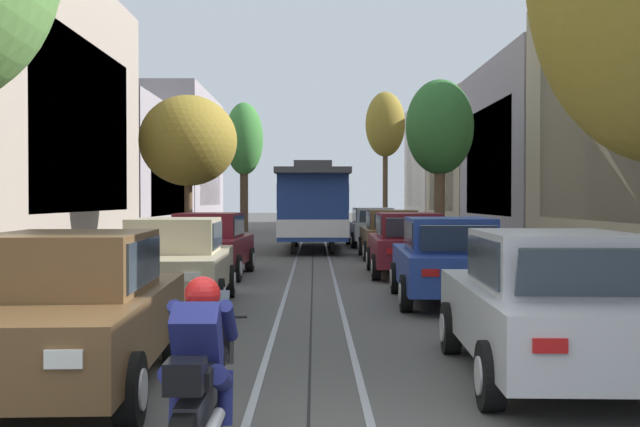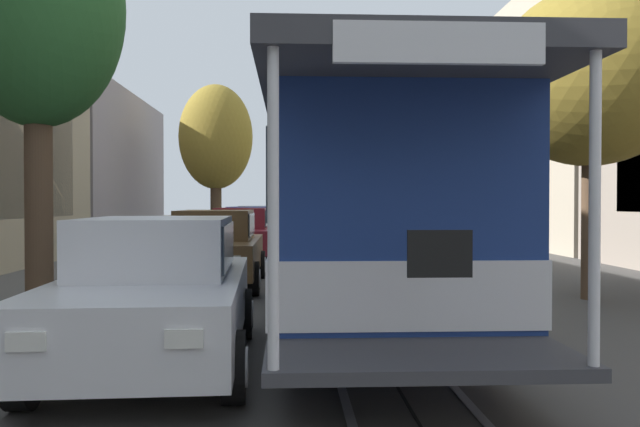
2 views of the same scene
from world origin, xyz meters
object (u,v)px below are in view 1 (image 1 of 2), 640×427
Objects in this scene: parked_car_maroon_mid_left at (209,244)px; parked_car_maroon_mid_right at (408,244)px; parked_car_brown_near_left at (68,311)px; street_tree_kerb_right_mid at (385,126)px; parked_car_blue_second_right at (448,260)px; street_tree_kerb_left_second at (188,141)px; street_tree_kerb_left_mid at (244,141)px; parked_car_silver_near_right at (551,304)px; cable_car_trolley at (313,206)px; parked_car_brown_fourth_right at (391,234)px; parked_car_beige_second_left at (175,262)px; parked_car_white_fifth_right at (372,227)px; motorcycle_with_rider at (201,380)px; street_tree_kerb_right_second at (440,129)px.

parked_car_maroon_mid_left is 5.02m from parked_car_maroon_mid_right.
parked_car_brown_near_left is 0.52× the size of street_tree_kerb_right_mid.
parked_car_maroon_mid_left and parked_car_blue_second_right have the same top height.
street_tree_kerb_left_mid is at bearing 89.32° from street_tree_kerb_left_second.
street_tree_kerb_left_mid is at bearing 92.51° from parked_car_brown_near_left.
parked_car_maroon_mid_left is 27.86m from street_tree_kerb_left_mid.
parked_car_silver_near_right is 20.85m from street_tree_kerb_left_second.
cable_car_trolley is at bearing 103.48° from parked_car_maroon_mid_right.
cable_car_trolley reaches higher than parked_car_brown_fourth_right.
street_tree_kerb_right_mid reaches higher than parked_car_maroon_mid_right.
parked_car_brown_near_left and parked_car_blue_second_right have the same top height.
parked_car_blue_second_right is 0.79× the size of street_tree_kerb_left_second.
parked_car_beige_second_left is 33.40m from street_tree_kerb_left_mid.
parked_car_blue_second_right is at bearing -89.63° from parked_car_white_fifth_right.
parked_car_brown_near_left is at bearing -84.38° from street_tree_kerb_left_second.
cable_car_trolley reaches higher than parked_car_silver_near_right.
parked_car_brown_near_left is at bearing -89.89° from parked_car_beige_second_left.
street_tree_kerb_right_mid is (8.48, 0.41, 0.95)m from street_tree_kerb_left_mid.
parked_car_maroon_mid_left is (-0.15, 5.61, 0.00)m from parked_car_beige_second_left.
street_tree_kerb_left_second reaches higher than motorcycle_with_rider.
street_tree_kerb_left_second is at bearing 102.52° from parked_car_maroon_mid_left.
street_tree_kerb_right_mid is (6.77, 33.45, 5.57)m from parked_car_beige_second_left.
parked_car_white_fifth_right is 5.22m from street_tree_kerb_right_second.
parked_car_white_fifth_right is at bearing 68.08° from parked_car_maroon_mid_left.
parked_car_blue_second_right is 9.70m from motorcycle_with_rider.
parked_car_beige_second_left is 1.00× the size of parked_car_maroon_mid_right.
parked_car_blue_second_right is 33.50m from street_tree_kerb_left_mid.
street_tree_kerb_left_mid is (-6.58, 14.95, 4.62)m from parked_car_white_fifth_right.
motorcycle_with_rider is (-5.08, -42.03, -5.72)m from street_tree_kerb_right_mid.
street_tree_kerb_left_second is at bearing 163.00° from parked_car_brown_fourth_right.
parked_car_white_fifth_right is at bearing 90.37° from parked_car_blue_second_right.
street_tree_kerb_right_second is 0.70× the size of cable_car_trolley.
motorcycle_with_rider is (-0.75, -24.48, -1.01)m from cable_car_trolley.
parked_car_beige_second_left and parked_car_silver_near_right have the same top height.
parked_car_beige_second_left is 1.00× the size of parked_car_maroon_mid_left.
parked_car_brown_fourth_right is at bearing -94.63° from street_tree_kerb_right_mid.
parked_car_blue_second_right is at bearing -90.05° from parked_car_brown_fourth_right.
cable_car_trolley is at bearing 99.40° from parked_car_blue_second_right.
cable_car_trolley reaches higher than parked_car_beige_second_left.
parked_car_maroon_mid_right is 0.57× the size of street_tree_kerb_left_mid.
parked_car_beige_second_left is 7.62m from parked_car_silver_near_right.
street_tree_kerb_left_second is 9.26m from street_tree_kerb_right_second.
parked_car_blue_second_right is 15.17m from street_tree_kerb_left_second.
parked_car_blue_second_right is (5.14, -5.06, 0.00)m from parked_car_maroon_mid_left.
street_tree_kerb_right_mid is (1.75, 39.18, 5.57)m from parked_car_silver_near_right.
street_tree_kerb_right_mid is (-0.39, 18.18, 1.83)m from street_tree_kerb_right_second.
cable_car_trolley is (4.38, 2.23, -2.31)m from street_tree_kerb_left_second.
parked_car_maroon_mid_left is 1.00× the size of parked_car_blue_second_right.
parked_car_maroon_mid_right is at bearing -76.43° from street_tree_kerb_left_mid.
parked_car_silver_near_right is at bearing -80.15° from street_tree_kerb_left_mid.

